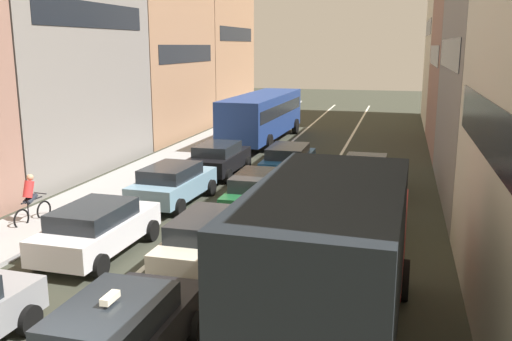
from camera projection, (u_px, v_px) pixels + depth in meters
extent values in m
cube|color=#9B9B9B|center=(169.00, 159.00, 28.84)|extent=(2.60, 64.00, 0.14)
cube|color=silver|center=(263.00, 166.00, 27.62)|extent=(0.16, 60.00, 0.01)
cube|color=silver|center=(332.00, 170.00, 26.79)|extent=(0.16, 60.00, 0.01)
cube|color=gray|center=(26.00, 31.00, 25.43)|extent=(7.00, 10.90, 12.95)
cube|color=black|center=(94.00, 15.00, 24.43)|extent=(0.02, 8.80, 1.10)
cube|color=#9E7556|center=(137.00, 61.00, 36.18)|extent=(7.00, 10.90, 9.65)
cube|color=black|center=(188.00, 54.00, 35.21)|extent=(0.02, 8.80, 1.10)
cube|color=#9E7556|center=(196.00, 42.00, 46.29)|extent=(7.00, 10.90, 12.19)
cube|color=black|center=(237.00, 34.00, 45.29)|extent=(0.02, 8.80, 1.10)
cube|color=beige|center=(478.00, 36.00, 40.83)|extent=(7.00, 10.90, 12.93)
cube|color=black|center=(428.00, 28.00, 41.56)|extent=(0.02, 8.80, 1.10)
cube|color=#936B5B|center=(500.00, 64.00, 30.81)|extent=(7.00, 10.90, 9.59)
cube|color=black|center=(434.00, 55.00, 31.57)|extent=(0.02, 8.80, 1.10)
cube|color=black|center=(449.00, 54.00, 21.13)|extent=(0.02, 8.80, 1.10)
cube|color=black|center=(486.00, 128.00, 11.02)|extent=(0.02, 8.80, 1.10)
cube|color=#A51E1E|center=(352.00, 237.00, 13.09)|extent=(2.47, 2.47, 1.90)
cube|color=black|center=(358.00, 208.00, 14.14)|extent=(2.02, 0.09, 0.70)
cube|color=black|center=(327.00, 267.00, 9.41)|extent=(2.57, 5.51, 2.80)
cube|color=white|center=(257.00, 244.00, 9.68)|extent=(0.17, 4.48, 0.90)
cylinder|color=black|center=(302.00, 268.00, 13.71)|extent=(0.33, 0.97, 0.96)
cylinder|color=black|center=(402.00, 280.00, 13.05)|extent=(0.33, 0.97, 0.96)
cube|color=black|center=(119.00, 341.00, 9.96)|extent=(1.83, 4.31, 0.70)
cube|color=#1E2328|center=(111.00, 318.00, 9.64)|extent=(1.60, 2.42, 0.52)
cube|color=#F2EACC|center=(110.00, 298.00, 9.56)|extent=(0.16, 0.44, 0.12)
cylinder|color=black|center=(114.00, 316.00, 11.64)|extent=(0.22, 0.64, 0.64)
cylinder|color=black|center=(197.00, 327.00, 11.18)|extent=(0.22, 0.64, 0.64)
cylinder|color=black|center=(29.00, 320.00, 11.45)|extent=(0.24, 0.65, 0.64)
cube|color=beige|center=(212.00, 243.00, 14.92)|extent=(1.86, 4.32, 0.70)
cube|color=#1E2328|center=(209.00, 225.00, 14.61)|extent=(1.62, 2.43, 0.52)
cylinder|color=black|center=(200.00, 235.00, 16.61)|extent=(0.23, 0.64, 0.64)
cylinder|color=black|center=(259.00, 240.00, 16.13)|extent=(0.23, 0.64, 0.64)
cylinder|color=black|center=(157.00, 273.00, 13.86)|extent=(0.23, 0.64, 0.64)
cylinder|color=black|center=(228.00, 281.00, 13.38)|extent=(0.23, 0.64, 0.64)
cube|color=silver|center=(98.00, 232.00, 15.80)|extent=(1.91, 4.34, 0.70)
cube|color=#1E2328|center=(93.00, 215.00, 15.49)|extent=(1.65, 2.45, 0.52)
cylinder|color=black|center=(98.00, 225.00, 17.50)|extent=(0.24, 0.65, 0.64)
cylinder|color=black|center=(152.00, 230.00, 17.00)|extent=(0.24, 0.65, 0.64)
cylinder|color=black|center=(38.00, 259.00, 14.76)|extent=(0.24, 0.65, 0.64)
cylinder|color=black|center=(100.00, 266.00, 14.26)|extent=(0.24, 0.65, 0.64)
cube|color=#19592D|center=(260.00, 195.00, 19.73)|extent=(1.83, 4.31, 0.70)
cube|color=#1E2328|center=(259.00, 181.00, 19.42)|extent=(1.60, 2.42, 0.52)
cylinder|color=black|center=(246.00, 192.00, 21.41)|extent=(0.22, 0.64, 0.64)
cylinder|color=black|center=(293.00, 195.00, 20.97)|extent=(0.22, 0.64, 0.64)
cylinder|color=black|center=(223.00, 214.00, 18.64)|extent=(0.22, 0.64, 0.64)
cylinder|color=black|center=(277.00, 218.00, 18.20)|extent=(0.22, 0.64, 0.64)
cube|color=#759EB7|center=(173.00, 186.00, 20.95)|extent=(2.01, 4.38, 0.70)
cube|color=#1E2328|center=(171.00, 173.00, 20.64)|extent=(1.70, 2.48, 0.52)
cylinder|color=black|center=(169.00, 184.00, 22.66)|extent=(0.25, 0.65, 0.64)
cylinder|color=black|center=(211.00, 188.00, 22.12)|extent=(0.25, 0.65, 0.64)
cylinder|color=black|center=(132.00, 203.00, 19.94)|extent=(0.25, 0.65, 0.64)
cylinder|color=black|center=(180.00, 208.00, 19.40)|extent=(0.25, 0.65, 0.64)
cube|color=#194C8C|center=(289.00, 163.00, 25.03)|extent=(1.82, 4.31, 0.70)
cube|color=#1E2328|center=(288.00, 152.00, 24.71)|extent=(1.60, 2.42, 0.52)
cylinder|color=black|center=(275.00, 163.00, 26.71)|extent=(0.22, 0.64, 0.64)
cylinder|color=black|center=(314.00, 165.00, 26.26)|extent=(0.22, 0.64, 0.64)
cylinder|color=black|center=(261.00, 177.00, 23.94)|extent=(0.22, 0.64, 0.64)
cylinder|color=black|center=(303.00, 179.00, 23.50)|extent=(0.22, 0.64, 0.64)
cube|color=black|center=(219.00, 161.00, 25.55)|extent=(1.88, 4.33, 0.70)
cube|color=#1E2328|center=(217.00, 149.00, 25.24)|extent=(1.63, 2.44, 0.52)
cylinder|color=black|center=(211.00, 161.00, 27.24)|extent=(0.23, 0.64, 0.64)
cylinder|color=black|center=(247.00, 163.00, 26.76)|extent=(0.23, 0.64, 0.64)
cylinder|color=black|center=(188.00, 174.00, 24.49)|extent=(0.23, 0.64, 0.64)
cylinder|color=black|center=(228.00, 176.00, 24.01)|extent=(0.23, 0.64, 0.64)
cube|color=#B29319|center=(349.00, 214.00, 17.46)|extent=(1.88, 4.33, 0.70)
cube|color=#1E2328|center=(349.00, 199.00, 17.15)|extent=(1.63, 2.44, 0.52)
cylinder|color=black|center=(327.00, 210.00, 19.15)|extent=(0.23, 0.64, 0.64)
cylinder|color=black|center=(382.00, 214.00, 18.67)|extent=(0.23, 0.64, 0.64)
cylinder|color=black|center=(312.00, 237.00, 16.41)|extent=(0.23, 0.64, 0.64)
cylinder|color=black|center=(376.00, 243.00, 15.92)|extent=(0.23, 0.64, 0.64)
cube|color=#A51E1E|center=(365.00, 177.00, 22.41)|extent=(1.89, 4.34, 0.70)
cube|color=#1E2328|center=(365.00, 164.00, 22.10)|extent=(1.63, 2.44, 0.52)
cylinder|color=black|center=(346.00, 176.00, 24.10)|extent=(0.23, 0.64, 0.64)
cylinder|color=black|center=(390.00, 179.00, 23.61)|extent=(0.23, 0.64, 0.64)
cylinder|color=black|center=(337.00, 193.00, 21.36)|extent=(0.23, 0.64, 0.64)
cylinder|color=black|center=(386.00, 196.00, 20.87)|extent=(0.23, 0.64, 0.64)
cube|color=navy|center=(262.00, 114.00, 34.18)|extent=(2.83, 10.57, 2.40)
cube|color=black|center=(263.00, 108.00, 34.10)|extent=(2.84, 9.94, 0.70)
cylinder|color=black|center=(260.00, 125.00, 38.32)|extent=(0.33, 1.01, 1.00)
cylinder|color=black|center=(295.00, 126.00, 37.64)|extent=(0.33, 1.01, 1.00)
cylinder|color=black|center=(226.00, 141.00, 31.83)|extent=(0.33, 1.01, 1.00)
cylinder|color=black|center=(269.00, 143.00, 31.15)|extent=(0.33, 1.01, 1.00)
torus|color=black|center=(44.00, 210.00, 19.00)|extent=(0.13, 0.68, 0.68)
torus|color=black|center=(22.00, 219.00, 18.04)|extent=(0.13, 0.68, 0.68)
cylinder|color=black|center=(32.00, 200.00, 18.41)|extent=(0.14, 0.95, 0.05)
cylinder|color=black|center=(28.00, 208.00, 18.28)|extent=(0.04, 0.04, 0.55)
cylinder|color=black|center=(40.00, 193.00, 18.77)|extent=(0.50, 0.08, 0.04)
cylinder|color=#232833|center=(28.00, 198.00, 18.38)|extent=(0.18, 0.45, 0.30)
cylinder|color=#232833|center=(32.00, 199.00, 18.32)|extent=(0.18, 0.45, 0.30)
cylinder|color=red|center=(28.00, 189.00, 18.23)|extent=(0.34, 0.48, 0.62)
sphere|color=tan|center=(30.00, 177.00, 18.26)|extent=(0.22, 0.22, 0.22)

